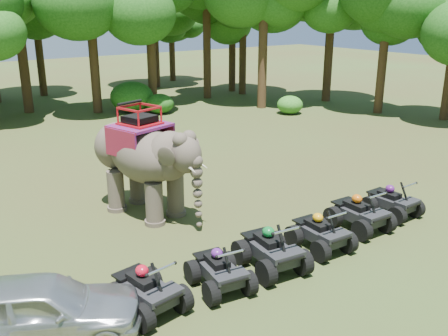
{
  "coord_description": "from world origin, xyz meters",
  "views": [
    {
      "loc": [
        -8.16,
        -10.15,
        6.47
      ],
      "look_at": [
        0.0,
        1.2,
        1.9
      ],
      "focal_mm": 40.0,
      "sensor_mm": 36.0,
      "label": 1
    }
  ],
  "objects_px": {
    "parked_car": "(40,309)",
    "atv_3": "(321,228)",
    "elephant": "(144,160)",
    "atv_5": "(393,197)",
    "atv_2": "(272,245)",
    "atv_4": "(360,209)",
    "atv_0": "(147,284)",
    "atv_1": "(220,266)"
  },
  "relations": [
    {
      "from": "atv_0",
      "to": "atv_2",
      "type": "height_order",
      "value": "atv_2"
    },
    {
      "from": "atv_5",
      "to": "elephant",
      "type": "bearing_deg",
      "value": 141.72
    },
    {
      "from": "parked_car",
      "to": "atv_5",
      "type": "distance_m",
      "value": 11.07
    },
    {
      "from": "atv_0",
      "to": "atv_5",
      "type": "relative_size",
      "value": 1.05
    },
    {
      "from": "elephant",
      "to": "atv_1",
      "type": "relative_size",
      "value": 2.6
    },
    {
      "from": "atv_4",
      "to": "atv_5",
      "type": "height_order",
      "value": "atv_4"
    },
    {
      "from": "parked_car",
      "to": "atv_2",
      "type": "bearing_deg",
      "value": -68.91
    },
    {
      "from": "atv_3",
      "to": "atv_5",
      "type": "height_order",
      "value": "atv_3"
    },
    {
      "from": "atv_2",
      "to": "atv_3",
      "type": "xyz_separation_m",
      "value": [
        1.83,
        0.04,
        -0.06
      ]
    },
    {
      "from": "atv_4",
      "to": "atv_5",
      "type": "bearing_deg",
      "value": 5.24
    },
    {
      "from": "atv_3",
      "to": "atv_5",
      "type": "bearing_deg",
      "value": 8.02
    },
    {
      "from": "atv_1",
      "to": "atv_5",
      "type": "height_order",
      "value": "atv_5"
    },
    {
      "from": "parked_car",
      "to": "atv_4",
      "type": "height_order",
      "value": "parked_car"
    },
    {
      "from": "elephant",
      "to": "atv_4",
      "type": "xyz_separation_m",
      "value": [
        4.63,
        -4.93,
        -1.14
      ]
    },
    {
      "from": "atv_0",
      "to": "atv_5",
      "type": "height_order",
      "value": "atv_0"
    },
    {
      "from": "atv_1",
      "to": "atv_2",
      "type": "xyz_separation_m",
      "value": [
        1.61,
        -0.0,
        0.07
      ]
    },
    {
      "from": "atv_4",
      "to": "atv_0",
      "type": "bearing_deg",
      "value": -177.3
    },
    {
      "from": "parked_car",
      "to": "atv_5",
      "type": "height_order",
      "value": "parked_car"
    },
    {
      "from": "atv_1",
      "to": "atv_0",
      "type": "bearing_deg",
      "value": -178.47
    },
    {
      "from": "atv_1",
      "to": "atv_4",
      "type": "xyz_separation_m",
      "value": [
        5.35,
        0.26,
        0.05
      ]
    },
    {
      "from": "atv_1",
      "to": "atv_5",
      "type": "xyz_separation_m",
      "value": [
        7.05,
        0.34,
        0.0
      ]
    },
    {
      "from": "atv_2",
      "to": "atv_3",
      "type": "relative_size",
      "value": 1.09
    },
    {
      "from": "atv_2",
      "to": "atv_5",
      "type": "xyz_separation_m",
      "value": [
        5.44,
        0.35,
        -0.07
      ]
    },
    {
      "from": "atv_2",
      "to": "atv_5",
      "type": "distance_m",
      "value": 5.45
    },
    {
      "from": "elephant",
      "to": "parked_car",
      "type": "distance_m",
      "value": 6.71
    },
    {
      "from": "parked_car",
      "to": "atv_1",
      "type": "height_order",
      "value": "parked_car"
    },
    {
      "from": "atv_1",
      "to": "atv_2",
      "type": "height_order",
      "value": "atv_2"
    },
    {
      "from": "atv_0",
      "to": "atv_1",
      "type": "height_order",
      "value": "atv_0"
    },
    {
      "from": "atv_3",
      "to": "atv_5",
      "type": "distance_m",
      "value": 3.62
    },
    {
      "from": "atv_2",
      "to": "elephant",
      "type": "bearing_deg",
      "value": 106.73
    },
    {
      "from": "elephant",
      "to": "atv_3",
      "type": "distance_m",
      "value": 5.95
    },
    {
      "from": "atv_2",
      "to": "atv_4",
      "type": "distance_m",
      "value": 3.74
    },
    {
      "from": "atv_3",
      "to": "elephant",
      "type": "bearing_deg",
      "value": 121.08
    },
    {
      "from": "parked_car",
      "to": "atv_1",
      "type": "distance_m",
      "value": 4.05
    },
    {
      "from": "parked_car",
      "to": "atv_3",
      "type": "relative_size",
      "value": 2.4
    },
    {
      "from": "atv_1",
      "to": "parked_car",
      "type": "bearing_deg",
      "value": -179.69
    },
    {
      "from": "elephant",
      "to": "atv_5",
      "type": "relative_size",
      "value": 2.6
    },
    {
      "from": "elephant",
      "to": "atv_2",
      "type": "bearing_deg",
      "value": -95.92
    },
    {
      "from": "atv_2",
      "to": "parked_car",
      "type": "bearing_deg",
      "value": -178.81
    },
    {
      "from": "elephant",
      "to": "atv_5",
      "type": "height_order",
      "value": "elephant"
    },
    {
      "from": "elephant",
      "to": "atv_0",
      "type": "xyz_separation_m",
      "value": [
        -2.53,
        -4.98,
        -1.15
      ]
    },
    {
      "from": "atv_0",
      "to": "atv_1",
      "type": "distance_m",
      "value": 1.83
    }
  ]
}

